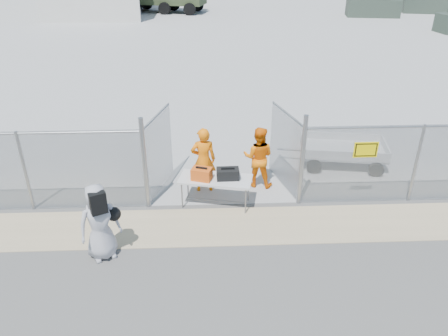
{
  "coord_description": "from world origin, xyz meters",
  "views": [
    {
      "loc": [
        -0.43,
        -7.85,
        6.28
      ],
      "look_at": [
        0.0,
        2.0,
        1.1
      ],
      "focal_mm": 35.0,
      "sensor_mm": 36.0,
      "label": 1
    }
  ],
  "objects_px": {
    "security_worker_left": "(203,160)",
    "utility_trailer": "(343,152)",
    "security_worker_right": "(258,157)",
    "visitor": "(99,222)",
    "folding_table": "(216,191)"
  },
  "relations": [
    {
      "from": "security_worker_left",
      "to": "utility_trailer",
      "type": "bearing_deg",
      "value": -166.15
    },
    {
      "from": "security_worker_right",
      "to": "utility_trailer",
      "type": "xyz_separation_m",
      "value": [
        2.79,
        1.21,
        -0.49
      ]
    },
    {
      "from": "utility_trailer",
      "to": "visitor",
      "type": "bearing_deg",
      "value": -138.27
    },
    {
      "from": "folding_table",
      "to": "security_worker_right",
      "type": "distance_m",
      "value": 1.65
    },
    {
      "from": "security_worker_left",
      "to": "security_worker_right",
      "type": "bearing_deg",
      "value": -176.3
    },
    {
      "from": "security_worker_right",
      "to": "visitor",
      "type": "height_order",
      "value": "visitor"
    },
    {
      "from": "security_worker_right",
      "to": "security_worker_left",
      "type": "bearing_deg",
      "value": 22.51
    },
    {
      "from": "folding_table",
      "to": "security_worker_right",
      "type": "xyz_separation_m",
      "value": [
        1.22,
        0.99,
        0.49
      ]
    },
    {
      "from": "folding_table",
      "to": "visitor",
      "type": "height_order",
      "value": "visitor"
    },
    {
      "from": "security_worker_left",
      "to": "security_worker_right",
      "type": "height_order",
      "value": "security_worker_left"
    },
    {
      "from": "visitor",
      "to": "utility_trailer",
      "type": "distance_m",
      "value": 7.82
    },
    {
      "from": "security_worker_right",
      "to": "visitor",
      "type": "xyz_separation_m",
      "value": [
        -3.77,
        -3.01,
        0.01
      ]
    },
    {
      "from": "utility_trailer",
      "to": "security_worker_right",
      "type": "bearing_deg",
      "value": -147.6
    },
    {
      "from": "security_worker_left",
      "to": "utility_trailer",
      "type": "distance_m",
      "value": 4.58
    },
    {
      "from": "folding_table",
      "to": "visitor",
      "type": "distance_m",
      "value": 3.29
    }
  ]
}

